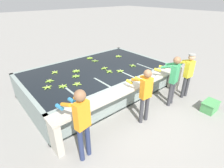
% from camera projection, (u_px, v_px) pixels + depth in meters
% --- Properties ---
extents(ground_plane, '(80.00, 80.00, 0.00)m').
position_uv_depth(ground_plane, '(135.00, 115.00, 5.33)').
color(ground_plane, gray).
rests_on(ground_plane, ground).
extents(wash_tank, '(4.99, 3.05, 0.92)m').
position_uv_depth(wash_tank, '(97.00, 80.00, 6.46)').
color(wash_tank, gray).
rests_on(wash_tank, ground).
extents(work_ledge, '(4.99, 0.45, 0.92)m').
position_uv_depth(work_ledge, '(131.00, 94.00, 5.18)').
color(work_ledge, '#B7B2A3').
rests_on(work_ledge, ground).
extents(worker_0, '(0.48, 0.74, 1.73)m').
position_uv_depth(worker_0, '(81.00, 119.00, 3.51)').
color(worker_0, navy).
rests_on(worker_0, ground).
extents(worker_1, '(0.44, 0.72, 1.61)m').
position_uv_depth(worker_1, '(145.00, 92.00, 4.68)').
color(worker_1, '#38383D').
rests_on(worker_1, ground).
extents(worker_2, '(0.48, 0.74, 1.66)m').
position_uv_depth(worker_2, '(173.00, 77.00, 5.43)').
color(worker_2, '#38383D').
rests_on(worker_2, ground).
extents(worker_3, '(0.45, 0.73, 1.59)m').
position_uv_depth(worker_3, '(188.00, 72.00, 5.89)').
color(worker_3, '#38383D').
rests_on(worker_3, ground).
extents(banana_bunch_floating_0, '(0.28, 0.27, 0.08)m').
position_uv_depth(banana_bunch_floating_0, '(76.00, 76.00, 5.63)').
color(banana_bunch_floating_0, '#75A333').
rests_on(banana_bunch_floating_0, wash_tank).
extents(banana_bunch_floating_1, '(0.27, 0.27, 0.08)m').
position_uv_depth(banana_bunch_floating_1, '(133.00, 66.00, 6.46)').
color(banana_bunch_floating_1, '#75A333').
rests_on(banana_bunch_floating_1, wash_tank).
extents(banana_bunch_floating_2, '(0.27, 0.28, 0.08)m').
position_uv_depth(banana_bunch_floating_2, '(47.00, 87.00, 4.97)').
color(banana_bunch_floating_2, '#93BC3D').
rests_on(banana_bunch_floating_2, wash_tank).
extents(banana_bunch_floating_3, '(0.28, 0.27, 0.08)m').
position_uv_depth(banana_bunch_floating_3, '(63.00, 86.00, 5.02)').
color(banana_bunch_floating_3, '#7FAD33').
rests_on(banana_bunch_floating_3, wash_tank).
extents(banana_bunch_floating_4, '(0.28, 0.28, 0.08)m').
position_uv_depth(banana_bunch_floating_4, '(109.00, 71.00, 5.97)').
color(banana_bunch_floating_4, '#7FAD33').
rests_on(banana_bunch_floating_4, wash_tank).
extents(banana_bunch_floating_5, '(0.27, 0.27, 0.08)m').
position_uv_depth(banana_bunch_floating_5, '(55.00, 72.00, 5.91)').
color(banana_bunch_floating_5, '#9EC642').
rests_on(banana_bunch_floating_5, wash_tank).
extents(banana_bunch_floating_6, '(0.27, 0.28, 0.08)m').
position_uv_depth(banana_bunch_floating_6, '(118.00, 56.00, 7.43)').
color(banana_bunch_floating_6, '#93BC3D').
rests_on(banana_bunch_floating_6, wash_tank).
extents(banana_bunch_floating_7, '(0.28, 0.27, 0.08)m').
position_uv_depth(banana_bunch_floating_7, '(77.00, 84.00, 5.15)').
color(banana_bunch_floating_7, '#93BC3D').
rests_on(banana_bunch_floating_7, wash_tank).
extents(banana_bunch_floating_8, '(0.28, 0.28, 0.08)m').
position_uv_depth(banana_bunch_floating_8, '(76.00, 71.00, 6.01)').
color(banana_bunch_floating_8, '#7FAD33').
rests_on(banana_bunch_floating_8, wash_tank).
extents(banana_bunch_floating_9, '(0.27, 0.28, 0.08)m').
position_uv_depth(banana_bunch_floating_9, '(49.00, 81.00, 5.32)').
color(banana_bunch_floating_9, '#7FAD33').
rests_on(banana_bunch_floating_9, wash_tank).
extents(banana_bunch_floating_10, '(0.23, 0.23, 0.08)m').
position_uv_depth(banana_bunch_floating_10, '(95.00, 61.00, 6.92)').
color(banana_bunch_floating_10, '#75A333').
rests_on(banana_bunch_floating_10, wash_tank).
extents(banana_bunch_floating_11, '(0.28, 0.28, 0.08)m').
position_uv_depth(banana_bunch_floating_11, '(104.00, 68.00, 6.24)').
color(banana_bunch_floating_11, '#7FAD33').
rests_on(banana_bunch_floating_11, wash_tank).
extents(banana_bunch_floating_12, '(0.28, 0.27, 0.08)m').
position_uv_depth(banana_bunch_floating_12, '(120.00, 71.00, 6.02)').
color(banana_bunch_floating_12, '#93BC3D').
rests_on(banana_bunch_floating_12, wash_tank).
extents(banana_bunch_floating_13, '(0.28, 0.28, 0.08)m').
position_uv_depth(banana_bunch_floating_13, '(90.00, 58.00, 7.22)').
color(banana_bunch_floating_13, '#7FAD33').
rests_on(banana_bunch_floating_13, wash_tank).
extents(knife_0, '(0.34, 0.12, 0.02)m').
position_uv_depth(knife_0, '(147.00, 81.00, 5.36)').
color(knife_0, silver).
rests_on(knife_0, work_ledge).
extents(crate, '(0.55, 0.39, 0.32)m').
position_uv_depth(crate, '(210.00, 106.00, 5.46)').
color(crate, '#4C9E56').
rests_on(crate, ground).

